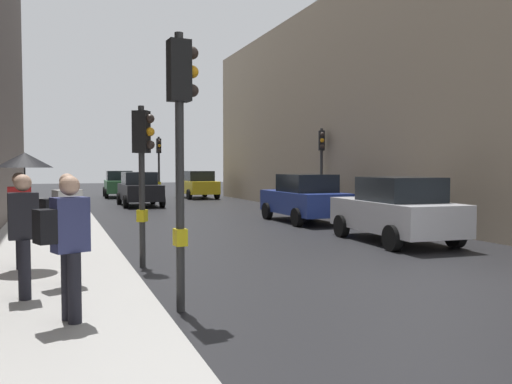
% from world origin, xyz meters
% --- Properties ---
extents(ground_plane, '(120.00, 120.00, 0.00)m').
position_xyz_m(ground_plane, '(0.00, 0.00, 0.00)').
color(ground_plane, black).
extents(sidewalk_kerb, '(2.89, 40.00, 0.16)m').
position_xyz_m(sidewalk_kerb, '(-6.24, 6.00, 0.08)').
color(sidewalk_kerb, '#A8A5A0').
rests_on(sidewalk_kerb, ground).
extents(building_facade_right, '(12.00, 31.41, 9.36)m').
position_xyz_m(building_facade_right, '(10.79, 11.71, 4.68)').
color(building_facade_right, gray).
rests_on(building_facade_right, ground).
extents(traffic_light_near_right, '(0.44, 0.38, 3.25)m').
position_xyz_m(traffic_light_near_right, '(-4.47, 3.04, 2.24)').
color(traffic_light_near_right, '#2D2D2D').
rests_on(traffic_light_near_right, ground).
extents(traffic_light_near_left, '(0.44, 0.27, 3.88)m').
position_xyz_m(traffic_light_near_left, '(-4.47, -0.41, 2.67)').
color(traffic_light_near_left, '#2D2D2D').
rests_on(traffic_light_near_left, ground).
extents(traffic_light_far_median, '(0.25, 0.43, 3.76)m').
position_xyz_m(traffic_light_far_median, '(-0.54, 22.75, 2.59)').
color(traffic_light_far_median, '#2D2D2D').
rests_on(traffic_light_far_median, ground).
extents(traffic_light_mid_street, '(0.33, 0.45, 3.67)m').
position_xyz_m(traffic_light_mid_street, '(4.48, 12.33, 2.53)').
color(traffic_light_mid_street, '#2D2D2D').
rests_on(traffic_light_mid_street, ground).
extents(car_dark_suv, '(2.03, 4.21, 1.76)m').
position_xyz_m(car_dark_suv, '(-2.04, 20.05, 0.88)').
color(car_dark_suv, black).
rests_on(car_dark_suv, ground).
extents(car_blue_van, '(2.02, 4.20, 1.76)m').
position_xyz_m(car_blue_van, '(2.42, 9.78, 0.88)').
color(car_blue_van, navy).
rests_on(car_blue_van, ground).
extents(car_silver_hatchback, '(2.21, 4.30, 1.76)m').
position_xyz_m(car_silver_hatchback, '(2.41, 4.18, 0.88)').
color(car_silver_hatchback, '#BCBCC1').
rests_on(car_silver_hatchback, ground).
extents(car_green_estate, '(2.15, 4.27, 1.76)m').
position_xyz_m(car_green_estate, '(-2.15, 28.52, 0.88)').
color(car_green_estate, '#2D6038').
rests_on(car_green_estate, ground).
extents(car_yellow_taxi, '(2.10, 4.24, 1.76)m').
position_xyz_m(car_yellow_taxi, '(2.46, 25.52, 0.88)').
color(car_yellow_taxi, yellow).
rests_on(car_yellow_taxi, ground).
extents(pedestrian_with_umbrella, '(1.00, 1.00, 2.14)m').
position_xyz_m(pedestrian_with_umbrella, '(-6.67, 2.94, 1.84)').
color(pedestrian_with_umbrella, black).
rests_on(pedestrian_with_umbrella, sidewalk_kerb).
extents(pedestrian_with_black_backpack, '(0.66, 0.48, 1.77)m').
position_xyz_m(pedestrian_with_black_backpack, '(-5.98, 1.21, 1.16)').
color(pedestrian_with_black_backpack, black).
rests_on(pedestrian_with_black_backpack, sidewalk_kerb).
extents(pedestrian_with_grey_backpack, '(0.66, 0.46, 1.77)m').
position_xyz_m(pedestrian_with_grey_backpack, '(-6.00, -0.97, 1.16)').
color(pedestrian_with_grey_backpack, black).
rests_on(pedestrian_with_grey_backpack, sidewalk_kerb).
extents(pedestrian_in_dark_coat, '(0.43, 0.36, 1.77)m').
position_xyz_m(pedestrian_in_dark_coat, '(-6.55, 0.49, 1.13)').
color(pedestrian_in_dark_coat, black).
rests_on(pedestrian_in_dark_coat, sidewalk_kerb).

